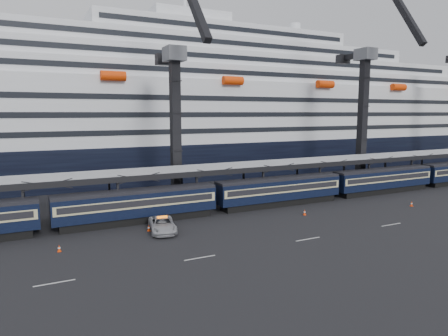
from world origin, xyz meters
The scene contains 12 objects.
ground centered at (0.00, 0.00, 0.00)m, with size 260.00×260.00×0.00m, color black.
train centered at (-4.65, 10.00, 2.20)m, with size 133.05×3.00×4.05m.
canopy centered at (0.00, 14.00, 5.25)m, with size 130.00×6.25×5.53m.
cruise_ship centered at (-1.08, 45.99, 12.34)m, with size 214.09×28.84×34.00m.
crane_dark_near centered at (-20.00, 18.59, 11.93)m, with size 4.50×17.75×35.08m.
crane_dark_mid centered at (15.00, 17.59, 13.36)m, with size 4.50×18.24×39.64m.
pickup_truck centered at (-26.59, 5.08, 0.79)m, with size 2.63×5.70×1.58m, color #A2A4A9.
traffic_cone_a centered at (-37.15, 3.32, 0.34)m, with size 0.34×0.34×0.68m.
traffic_cone_b centered at (-27.85, 5.98, 0.35)m, with size 0.36×0.36×0.72m.
traffic_cone_c centered at (-27.83, 3.98, 0.34)m, with size 0.34×0.34×0.68m.
traffic_cone_d centered at (-8.24, 4.02, 0.36)m, with size 0.36×0.36×0.72m.
traffic_cone_e centered at (8.02, 1.32, 0.36)m, with size 0.36×0.36×0.73m.
Camera 1 is at (-39.19, -35.58, 12.87)m, focal length 32.00 mm.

